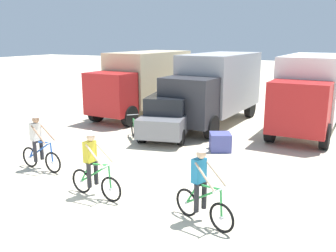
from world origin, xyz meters
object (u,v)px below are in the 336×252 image
object	(u,v)px
box_truck_grey_hauler	(216,85)
bicycle_spare	(135,130)
cyclist_orange_shirt	(39,144)
supply_crate	(220,142)
sedan_parked	(169,116)
cyclist_cowboy_hat	(93,166)
box_truck_white_box	(311,89)
cyclist_near_camera	(202,188)
box_truck_tan_camper	(144,80)

from	to	relation	value
box_truck_grey_hauler	bicycle_spare	distance (m)	4.92
cyclist_orange_shirt	supply_crate	xyz separation A→B (m)	(4.45, 4.56, -0.51)
sedan_parked	cyclist_cowboy_hat	distance (m)	6.56
box_truck_grey_hauler	box_truck_white_box	world-z (taller)	same
box_truck_white_box	cyclist_orange_shirt	distance (m)	11.67
bicycle_spare	cyclist_near_camera	bearing A→B (deg)	-46.48
box_truck_grey_hauler	sedan_parked	xyz separation A→B (m)	(-0.92, -3.14, -0.99)
cyclist_cowboy_hat	bicycle_spare	bearing A→B (deg)	110.90
cyclist_orange_shirt	box_truck_tan_camper	bearing A→B (deg)	99.33
box_truck_white_box	sedan_parked	bearing A→B (deg)	-144.34
cyclist_cowboy_hat	box_truck_white_box	bearing A→B (deg)	67.93
box_truck_grey_hauler	box_truck_white_box	bearing A→B (deg)	7.64
sedan_parked	box_truck_grey_hauler	bearing A→B (deg)	73.68
box_truck_grey_hauler	sedan_parked	size ratio (longest dim) A/B	1.53
cyclist_near_camera	supply_crate	distance (m)	5.70
box_truck_grey_hauler	supply_crate	bearing A→B (deg)	-67.45
box_truck_white_box	supply_crate	bearing A→B (deg)	-117.97
sedan_parked	cyclist_near_camera	distance (m)	7.70
cyclist_orange_shirt	cyclist_near_camera	distance (m)	5.98
box_truck_grey_hauler	box_truck_tan_camper	bearing A→B (deg)	175.74
bicycle_spare	box_truck_white_box	bearing A→B (deg)	38.20
box_truck_white_box	cyclist_orange_shirt	bearing A→B (deg)	-126.82
cyclist_orange_shirt	cyclist_near_camera	bearing A→B (deg)	-8.86
box_truck_tan_camper	box_truck_white_box	world-z (taller)	same
box_truck_white_box	cyclist_cowboy_hat	bearing A→B (deg)	-112.07
box_truck_tan_camper	box_truck_white_box	distance (m)	8.46
box_truck_grey_hauler	supply_crate	size ratio (longest dim) A/B	9.13
supply_crate	box_truck_tan_camper	bearing A→B (deg)	142.91
cyclist_cowboy_hat	supply_crate	size ratio (longest dim) A/B	2.42
sedan_parked	cyclist_orange_shirt	distance (m)	5.88
box_truck_white_box	cyclist_orange_shirt	size ratio (longest dim) A/B	3.75
cyclist_orange_shirt	bicycle_spare	size ratio (longest dim) A/B	1.38
box_truck_white_box	bicycle_spare	world-z (taller)	box_truck_white_box
cyclist_near_camera	bicycle_spare	xyz separation A→B (m)	(-5.11, 5.38, -0.45)
box_truck_tan_camper	cyclist_near_camera	world-z (taller)	box_truck_tan_camper
sedan_parked	cyclist_near_camera	xyz separation A→B (m)	(4.11, -6.52, -0.04)
supply_crate	cyclist_cowboy_hat	bearing A→B (deg)	-106.49
sedan_parked	cyclist_orange_shirt	world-z (taller)	cyclist_orange_shirt
cyclist_near_camera	box_truck_white_box	bearing A→B (deg)	84.08
box_truck_tan_camper	sedan_parked	xyz separation A→B (m)	(3.28, -3.45, -0.99)
box_truck_grey_hauler	bicycle_spare	size ratio (longest dim) A/B	5.21
bicycle_spare	box_truck_tan_camper	bearing A→B (deg)	116.48
box_truck_white_box	supply_crate	world-z (taller)	box_truck_white_box
box_truck_white_box	box_truck_grey_hauler	bearing A→B (deg)	-172.36
cyclist_orange_shirt	cyclist_cowboy_hat	xyz separation A→B (m)	(2.84, -0.88, 0.00)
cyclist_near_camera	sedan_parked	bearing A→B (deg)	122.25
cyclist_cowboy_hat	supply_crate	world-z (taller)	cyclist_cowboy_hat
sedan_parked	box_truck_tan_camper	bearing A→B (deg)	133.53
box_truck_white_box	cyclist_near_camera	bearing A→B (deg)	-95.92
box_truck_tan_camper	bicycle_spare	size ratio (longest dim) A/B	5.21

